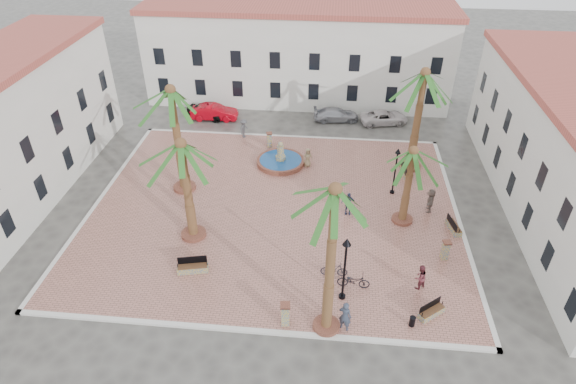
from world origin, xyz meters
name	(u,v)px	position (x,y,z in m)	size (l,w,h in m)	color
ground	(274,209)	(0.00, 0.00, 0.00)	(120.00, 120.00, 0.00)	#56544F
plaza	(274,209)	(0.00, 0.00, 0.07)	(26.00, 22.00, 0.15)	#B06F61
kerb_n	(289,137)	(0.00, 11.00, 0.08)	(26.30, 0.30, 0.16)	silver
kerb_s	(249,331)	(0.00, -11.00, 0.08)	(26.30, 0.30, 0.16)	silver
kerb_e	(458,219)	(13.00, 0.00, 0.08)	(0.30, 22.30, 0.16)	silver
kerb_w	(101,198)	(-13.00, 0.00, 0.08)	(0.30, 22.30, 0.16)	silver
building_north	(298,53)	(0.00, 19.99, 4.77)	(30.40, 7.40, 9.50)	white
building_east	(572,155)	(19.99, 2.00, 4.52)	(7.40, 26.40, 9.00)	white
building_west	(3,136)	(-19.00, 0.00, 5.02)	(6.40, 24.40, 10.00)	white
fountain	(281,161)	(-0.22, 6.14, 0.43)	(3.93, 3.93, 2.03)	brown
palm_nw	(172,102)	(-7.11, 1.80, 7.25)	(5.48, 5.48, 8.39)	brown
palm_sw	(182,156)	(-4.98, -3.59, 6.26)	(5.38, 5.38, 7.34)	brown
palm_s	(334,206)	(4.09, -10.40, 8.25)	(4.73, 4.73, 9.31)	brown
palm_e	(412,161)	(9.04, -0.59, 5.00)	(4.68, 4.68, 5.90)	brown
palm_ne	(423,84)	(10.34, 6.67, 7.25)	(5.59, 5.59, 8.41)	brown
bench_s	(193,268)	(-4.13, -6.93, 0.43)	(1.94, 0.96, 0.98)	gray
bench_se	(431,312)	(9.81, -9.02, 0.39)	(1.60, 1.40, 0.86)	gray
bench_e	(453,227)	(12.38, -1.30, 0.40)	(0.86, 1.73, 0.87)	gray
bench_ne	(406,172)	(9.86, 5.42, 0.42)	(0.80, 1.84, 0.94)	gray
lamppost_s	(345,259)	(4.92, -8.19, 3.14)	(0.48, 0.48, 4.41)	black
lamppost_e	(396,163)	(8.61, 2.76, 2.74)	(0.42, 0.42, 3.82)	black
bollard_se	(285,314)	(1.88, -10.40, 0.92)	(0.59, 0.59, 1.49)	gray
bollard_n	(269,140)	(-1.50, 8.85, 0.86)	(0.58, 0.58, 1.36)	gray
bollard_e	(445,250)	(11.27, -4.27, 0.86)	(0.56, 0.56, 1.37)	gray
litter_bin	(412,321)	(8.67, -9.84, 0.46)	(0.32, 0.32, 0.63)	black
cyclist_a	(345,316)	(5.04, -10.40, 1.12)	(0.71, 0.46, 1.93)	#343D50
bicycle_a	(354,281)	(5.56, -7.29, 0.65)	(0.67, 1.91, 1.00)	black
cyclist_b	(420,277)	(9.36, -6.96, 0.98)	(0.81, 0.63, 1.67)	maroon
bicycle_b	(334,270)	(4.41, -6.48, 0.64)	(0.46, 1.64, 0.99)	black
pedestrian_fountain_a	(308,158)	(2.02, 5.97, 0.95)	(0.79, 0.51, 1.61)	#98815A
pedestrian_fountain_b	(348,203)	(5.25, -0.15, 1.02)	(1.02, 0.43, 1.74)	navy
pedestrian_north	(244,128)	(-3.99, 10.40, 1.03)	(1.14, 0.66, 1.77)	#454549
pedestrian_east	(430,200)	(11.04, 0.77, 1.05)	(1.66, 0.53, 1.79)	#6D5C54
car_black	(207,111)	(-8.40, 14.35, 0.66)	(1.57, 3.89, 1.33)	black
car_red	(214,112)	(-7.56, 14.05, 0.74)	(1.57, 4.49, 1.48)	#B50413
car_silver	(336,115)	(4.19, 14.91, 0.63)	(1.75, 4.31, 1.25)	#A7A9B0
car_white	(384,117)	(8.76, 14.74, 0.63)	(2.08, 4.50, 1.25)	silver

